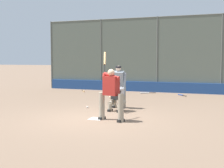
{
  "coord_description": "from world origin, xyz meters",
  "views": [
    {
      "loc": [
        -3.94,
        9.01,
        1.9
      ],
      "look_at": [
        -0.16,
        -1.0,
        1.05
      ],
      "focal_mm": 50.0,
      "sensor_mm": 36.0,
      "label": 1
    }
  ],
  "objects_px": {
    "catcher_behind_plate": "(117,96)",
    "umpire_home": "(119,85)",
    "spare_bat_by_padding": "(181,95)",
    "baseball_loose": "(87,107)",
    "spare_bat_near_backstop": "(84,91)",
    "spare_bat_third_base_side": "(146,93)",
    "batter_at_plate": "(111,93)",
    "fielding_glove_on_dirt": "(121,96)"
  },
  "relations": [
    {
      "from": "spare_bat_third_base_side",
      "to": "catcher_behind_plate",
      "type": "bearing_deg",
      "value": 67.34
    },
    {
      "from": "batter_at_plate",
      "to": "umpire_home",
      "type": "bearing_deg",
      "value": -61.55
    },
    {
      "from": "batter_at_plate",
      "to": "spare_bat_near_backstop",
      "type": "height_order",
      "value": "batter_at_plate"
    },
    {
      "from": "baseball_loose",
      "to": "spare_bat_by_padding",
      "type": "bearing_deg",
      "value": -117.2
    },
    {
      "from": "batter_at_plate",
      "to": "fielding_glove_on_dirt",
      "type": "relative_size",
      "value": 6.6
    },
    {
      "from": "fielding_glove_on_dirt",
      "to": "catcher_behind_plate",
      "type": "bearing_deg",
      "value": 106.81
    },
    {
      "from": "umpire_home",
      "to": "spare_bat_by_padding",
      "type": "xyz_separation_m",
      "value": [
        -1.7,
        -5.06,
        -0.85
      ]
    },
    {
      "from": "batter_at_plate",
      "to": "umpire_home",
      "type": "relative_size",
      "value": 1.3
    },
    {
      "from": "catcher_behind_plate",
      "to": "spare_bat_by_padding",
      "type": "relative_size",
      "value": 1.64
    },
    {
      "from": "catcher_behind_plate",
      "to": "umpire_home",
      "type": "distance_m",
      "value": 0.83
    },
    {
      "from": "spare_bat_near_backstop",
      "to": "fielding_glove_on_dirt",
      "type": "height_order",
      "value": "fielding_glove_on_dirt"
    },
    {
      "from": "spare_bat_near_backstop",
      "to": "spare_bat_by_padding",
      "type": "height_order",
      "value": "same"
    },
    {
      "from": "umpire_home",
      "to": "baseball_loose",
      "type": "xyz_separation_m",
      "value": [
        1.13,
        0.45,
        -0.84
      ]
    },
    {
      "from": "umpire_home",
      "to": "spare_bat_by_padding",
      "type": "relative_size",
      "value": 2.43
    },
    {
      "from": "spare_bat_third_base_side",
      "to": "spare_bat_by_padding",
      "type": "bearing_deg",
      "value": 142.33
    },
    {
      "from": "batter_at_plate",
      "to": "spare_bat_near_backstop",
      "type": "relative_size",
      "value": 2.82
    },
    {
      "from": "fielding_glove_on_dirt",
      "to": "baseball_loose",
      "type": "xyz_separation_m",
      "value": [
        0.11,
        3.7,
        -0.02
      ]
    },
    {
      "from": "batter_at_plate",
      "to": "baseball_loose",
      "type": "xyz_separation_m",
      "value": [
        1.75,
        -2.02,
        -0.83
      ]
    },
    {
      "from": "batter_at_plate",
      "to": "spare_bat_near_backstop",
      "type": "xyz_separation_m",
      "value": [
        4.57,
        -7.48,
        -0.84
      ]
    },
    {
      "from": "catcher_behind_plate",
      "to": "spare_bat_near_backstop",
      "type": "distance_m",
      "value": 7.11
    },
    {
      "from": "fielding_glove_on_dirt",
      "to": "batter_at_plate",
      "type": "bearing_deg",
      "value": 106.04
    },
    {
      "from": "fielding_glove_on_dirt",
      "to": "baseball_loose",
      "type": "distance_m",
      "value": 3.7
    },
    {
      "from": "spare_bat_near_backstop",
      "to": "baseball_loose",
      "type": "height_order",
      "value": "baseball_loose"
    },
    {
      "from": "catcher_behind_plate",
      "to": "fielding_glove_on_dirt",
      "type": "bearing_deg",
      "value": -66.17
    },
    {
      "from": "spare_bat_by_padding",
      "to": "baseball_loose",
      "type": "bearing_deg",
      "value": 115.6
    },
    {
      "from": "spare_bat_near_backstop",
      "to": "spare_bat_third_base_side",
      "type": "relative_size",
      "value": 0.95
    },
    {
      "from": "catcher_behind_plate",
      "to": "spare_bat_near_backstop",
      "type": "bearing_deg",
      "value": -47.32
    },
    {
      "from": "catcher_behind_plate",
      "to": "baseball_loose",
      "type": "bearing_deg",
      "value": -5.82
    },
    {
      "from": "baseball_loose",
      "to": "spare_bat_third_base_side",
      "type": "bearing_deg",
      "value": -98.07
    },
    {
      "from": "baseball_loose",
      "to": "catcher_behind_plate",
      "type": "bearing_deg",
      "value": 167.16
    },
    {
      "from": "batter_at_plate",
      "to": "fielding_glove_on_dirt",
      "type": "distance_m",
      "value": 6.01
    },
    {
      "from": "spare_bat_third_base_side",
      "to": "fielding_glove_on_dirt",
      "type": "xyz_separation_m",
      "value": [
        0.73,
        2.18,
        0.02
      ]
    },
    {
      "from": "fielding_glove_on_dirt",
      "to": "spare_bat_near_backstop",
      "type": "bearing_deg",
      "value": -31.01
    },
    {
      "from": "catcher_behind_plate",
      "to": "spare_bat_near_backstop",
      "type": "relative_size",
      "value": 1.47
    },
    {
      "from": "batter_at_plate",
      "to": "spare_bat_by_padding",
      "type": "distance_m",
      "value": 7.65
    },
    {
      "from": "catcher_behind_plate",
      "to": "spare_bat_by_padding",
      "type": "distance_m",
      "value": 6.03
    },
    {
      "from": "batter_at_plate",
      "to": "spare_bat_third_base_side",
      "type": "height_order",
      "value": "batter_at_plate"
    },
    {
      "from": "umpire_home",
      "to": "fielding_glove_on_dirt",
      "type": "height_order",
      "value": "umpire_home"
    },
    {
      "from": "umpire_home",
      "to": "baseball_loose",
      "type": "bearing_deg",
      "value": 19.58
    },
    {
      "from": "fielding_glove_on_dirt",
      "to": "baseball_loose",
      "type": "relative_size",
      "value": 4.38
    },
    {
      "from": "catcher_behind_plate",
      "to": "fielding_glove_on_dirt",
      "type": "distance_m",
      "value": 4.21
    },
    {
      "from": "fielding_glove_on_dirt",
      "to": "spare_bat_third_base_side",
      "type": "bearing_deg",
      "value": -108.4
    }
  ]
}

